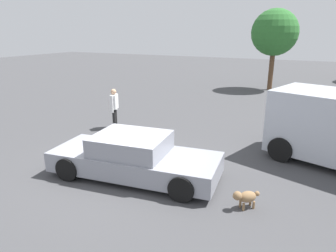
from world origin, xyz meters
TOP-DOWN VIEW (x-y plane):
  - ground_plane at (0.00, 0.00)m, footprint 80.00×80.00m
  - sedan_foreground at (0.25, -0.03)m, footprint 4.76×2.32m
  - dog at (3.36, -0.28)m, footprint 0.52×0.52m
  - pedestrian at (-2.86, 3.33)m, footprint 0.35×0.55m
  - tree_back_left at (1.32, 15.30)m, footprint 3.01×3.01m

SIDE VIEW (x-z plane):
  - ground_plane at x=0.00m, z-range 0.00..0.00m
  - dog at x=3.36m, z-range 0.06..0.52m
  - sedan_foreground at x=0.25m, z-range -0.04..1.15m
  - pedestrian at x=-2.86m, z-range 0.15..1.79m
  - tree_back_left at x=1.32m, z-range 1.11..6.38m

